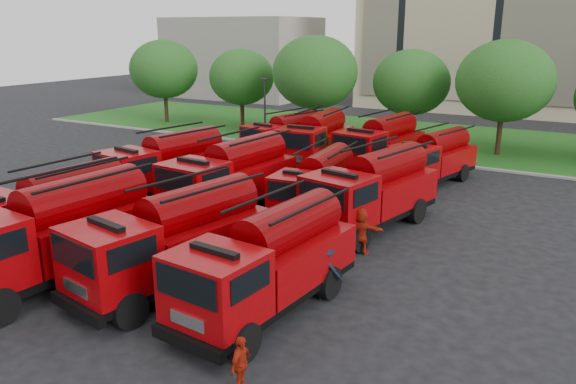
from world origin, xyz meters
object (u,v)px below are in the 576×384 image
Objects in this scene: firefighter_0 at (121,307)px; fire_truck_2 at (174,240)px; fire_truck_4 at (167,165)px; fire_truck_7 at (373,190)px; fire_truck_9 at (316,140)px; fire_truck_10 at (380,145)px; fire_truck_1 at (54,233)px; fire_truck_5 at (231,177)px; fire_truck_11 at (433,158)px; fire_truck_3 at (268,262)px; firefighter_5 at (360,253)px; fire_truck_0 at (52,210)px; firefighter_4 at (126,218)px; fire_truck_6 at (318,185)px; fire_truck_8 at (285,137)px; firefighter_3 at (323,298)px.

fire_truck_2 is at bearing 63.05° from firefighter_0.
fire_truck_2 is at bearing -38.03° from fire_truck_4.
fire_truck_7 is 1.03× the size of fire_truck_9.
fire_truck_10 is at bearing 62.71° from fire_truck_4.
fire_truck_1 reaches higher than fire_truck_5.
fire_truck_10 is 3.84m from fire_truck_11.
firefighter_5 is (0.72, 5.86, -1.67)m from fire_truck_3.
firefighter_0 is at bearing -17.59° from fire_truck_0.
firefighter_4 is at bearing 162.84° from fire_truck_3.
firefighter_4 is 0.94× the size of firefighter_5.
fire_truck_3 is 14.05m from fire_truck_4.
fire_truck_5 is at bearing 136.71° from fire_truck_3.
fire_truck_11 is (0.28, 17.75, -0.15)m from fire_truck_3.
fire_truck_3 is 1.08× the size of fire_truck_6.
fire_truck_8 is at bearing 147.12° from fire_truck_7.
fire_truck_1 reaches higher than firefighter_5.
fire_truck_4 is 1.10× the size of fire_truck_8.
fire_truck_11 is (3.66, -1.14, -0.21)m from fire_truck_10.
fire_truck_8 reaches higher than firefighter_0.
fire_truck_10 reaches higher than firefighter_4.
fire_truck_11 reaches higher than firefighter_3.
fire_truck_1 is 3.80m from firefighter_0.
fire_truck_1 is 4.24× the size of firefighter_3.
fire_truck_7 is 1.02× the size of fire_truck_10.
firefighter_3 reaches higher than firefighter_0.
fire_truck_8 reaches higher than firefighter_5.
fire_truck_2 is 4.09× the size of firefighter_3.
fire_truck_6 is 0.90× the size of fire_truck_9.
fire_truck_9 is at bearing 112.09° from fire_truck_2.
fire_truck_6 is 3.64× the size of firefighter_5.
fire_truck_5 is at bearing 90.45° from fire_truck_1.
firefighter_4 is (-3.01, 6.22, -1.82)m from fire_truck_1.
firefighter_0 is at bearing -179.58° from firefighter_4.
firefighter_4 is (-0.26, 4.16, -1.63)m from fire_truck_0.
fire_truck_9 reaches higher than fire_truck_4.
firefighter_3 is (3.97, -7.49, -1.55)m from fire_truck_6.
fire_truck_6 is at bearing -67.37° from fire_truck_9.
firefighter_3 is 1.08× the size of firefighter_4.
fire_truck_2 is at bearing -100.87° from fire_truck_6.
fire_truck_9 is at bearing 98.45° from fire_truck_5.
fire_truck_5 is 1.14× the size of fire_truck_6.
fire_truck_0 is at bearing -110.54° from fire_truck_5.
firefighter_5 is at bearing -103.99° from firefighter_3.
fire_truck_0 is 10.35m from fire_truck_3.
fire_truck_9 is (-4.69, 9.07, 0.18)m from fire_truck_6.
fire_truck_5 is at bearing -92.18° from firefighter_4.
firefighter_5 is (0.73, -3.08, -1.74)m from fire_truck_7.
fire_truck_9 is 4.02× the size of firefighter_3.
fire_truck_5 is 5.35m from firefighter_4.
fire_truck_2 is 9.76m from fire_truck_7.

